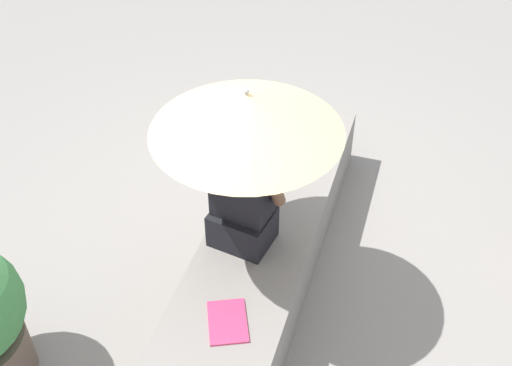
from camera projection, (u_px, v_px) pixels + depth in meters
The scene contains 6 objects.
ground_plane at pixel (268, 262), 4.21m from camera, with size 14.00×14.00×0.00m, color gray.
stone_bench at pixel (268, 239), 4.07m from camera, with size 2.51×0.63×0.44m, color gray.
person_seated at pixel (242, 191), 3.51m from camera, with size 0.33×0.50×0.90m.
parasol at pixel (247, 113), 3.10m from camera, with size 0.99×0.99×1.09m.
handbag_black at pixel (296, 129), 4.36m from camera, with size 0.26×0.19×0.31m.
magazine at pixel (228, 322), 3.31m from camera, with size 0.28×0.20×0.01m, color #D83866.
Camera 1 is at (-2.75, -0.78, 3.14)m, focal length 44.62 mm.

